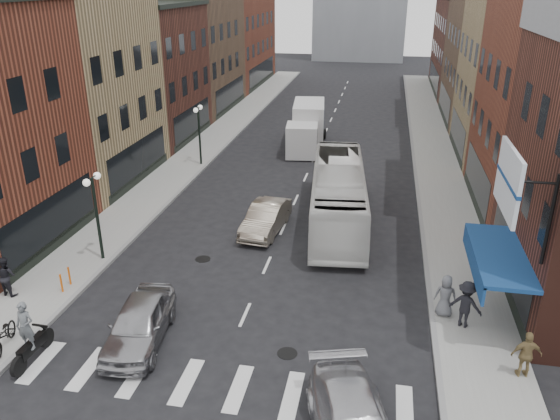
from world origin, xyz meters
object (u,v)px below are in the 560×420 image
object	(u,v)px
sedan_left_near	(139,323)
ped_right_c	(445,296)
streetlamp_far	(199,124)
box_truck	(307,127)
transit_bus	(338,195)
billboard_sign	(511,183)
motorcycle_rider	(28,335)
parked_bicycle	(4,335)
ped_left_solo	(6,276)
ped_right_b	(526,355)
ped_right_a	(466,304)
sedan_left_far	(266,218)
streetlamp_near	(95,202)
bike_rack	(65,279)

from	to	relation	value
sedan_left_near	ped_right_c	world-z (taller)	ped_right_c
streetlamp_far	sedan_left_near	xyz separation A→B (m)	(4.20, -19.28, -2.15)
box_truck	transit_bus	bearing A→B (deg)	-81.53
billboard_sign	sedan_left_near	distance (m)	13.07
motorcycle_rider	box_truck	bearing A→B (deg)	80.71
box_truck	parked_bicycle	distance (m)	27.26
billboard_sign	ped_left_solo	bearing A→B (deg)	-179.82
transit_bus	ped_right_b	bearing A→B (deg)	-63.69
billboard_sign	ped_right_c	xyz separation A→B (m)	(-1.19, 1.71, -5.16)
streetlamp_far	transit_bus	xyz separation A→B (m)	(10.05, -7.70, -1.36)
sedan_left_near	ped_right_a	distance (m)	11.63
billboard_sign	ped_right_b	size ratio (longest dim) A/B	2.28
billboard_sign	parked_bicycle	size ratio (longest dim) A/B	1.97
motorcycle_rider	ped_left_solo	world-z (taller)	motorcycle_rider
ped_right_b	transit_bus	bearing A→B (deg)	-65.55
streetlamp_far	sedan_left_far	distance (m)	11.78
streetlamp_near	transit_bus	size ratio (longest dim) A/B	0.37
ped_left_solo	sedan_left_far	bearing A→B (deg)	-126.79
billboard_sign	sedan_left_far	distance (m)	13.46
sedan_left_far	ped_right_c	xyz separation A→B (m)	(8.20, -6.29, 0.25)
billboard_sign	box_truck	distance (m)	25.54
parked_bicycle	ped_left_solo	bearing A→B (deg)	108.15
sedan_left_near	streetlamp_far	bearing A→B (deg)	95.12
streetlamp_near	box_truck	size ratio (longest dim) A/B	0.54
ped_left_solo	billboard_sign	bearing A→B (deg)	-169.06
motorcycle_rider	parked_bicycle	bearing A→B (deg)	167.00
streetlamp_far	box_truck	bearing A→B (deg)	41.70
sedan_left_near	ped_right_a	bearing A→B (deg)	7.34
sedan_left_near	streetlamp_near	bearing A→B (deg)	121.31
streetlamp_far	ped_right_c	xyz separation A→B (m)	(14.80, -15.79, -1.94)
box_truck	sedan_left_far	size ratio (longest dim) A/B	1.73
streetlamp_near	ped_right_b	size ratio (longest dim) A/B	2.53
box_truck	transit_bus	size ratio (longest dim) A/B	0.68
motorcycle_rider	sedan_left_far	xyz separation A→B (m)	(5.50, 11.49, -0.34)
streetlamp_near	ped_right_a	distance (m)	15.75
motorcycle_rider	ped_right_a	world-z (taller)	motorcycle_rider
transit_bus	sedan_left_near	size ratio (longest dim) A/B	2.49
billboard_sign	motorcycle_rider	xyz separation A→B (m)	(-14.89, -3.50, -5.06)
bike_rack	sedan_left_far	distance (m)	9.90
motorcycle_rider	ped_right_b	world-z (taller)	motorcycle_rider
box_truck	sedan_left_far	bearing A→B (deg)	-95.92
sedan_left_near	ped_left_solo	xyz separation A→B (m)	(-6.40, 1.73, 0.21)
sedan_left_near	sedan_left_far	distance (m)	10.07
billboard_sign	sedan_left_near	world-z (taller)	billboard_sign
ped_left_solo	sedan_left_near	bearing A→B (deg)	175.66
box_truck	ped_right_c	world-z (taller)	box_truck
parked_bicycle	ped_right_c	size ratio (longest dim) A/B	1.14
streetlamp_near	bike_rack	bearing A→B (deg)	-94.24
parked_bicycle	ped_right_c	world-z (taller)	ped_right_c
sedan_left_near	ped_left_solo	distance (m)	6.63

